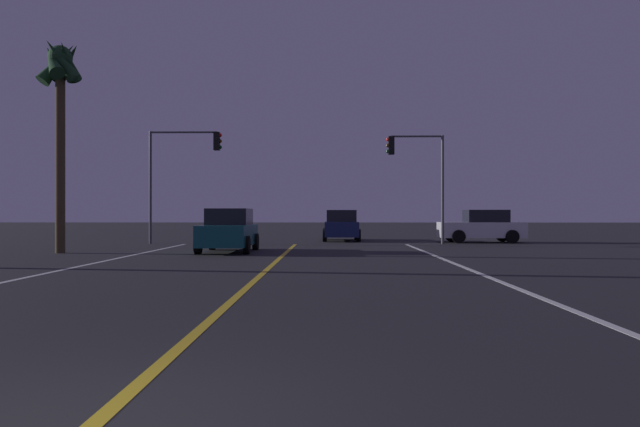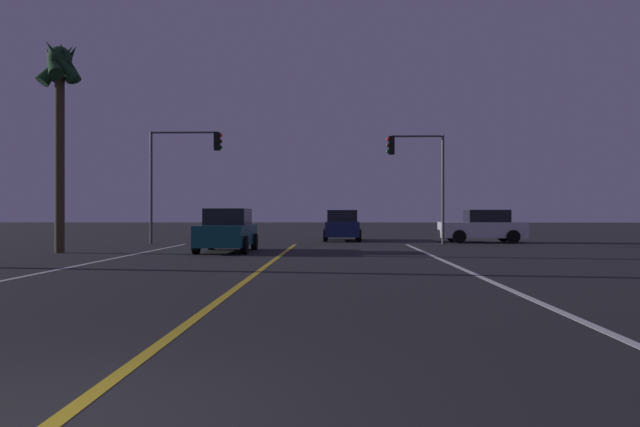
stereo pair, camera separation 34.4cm
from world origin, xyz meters
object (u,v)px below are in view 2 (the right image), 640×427
car_ahead_far (342,226)px  traffic_light_near_left (185,160)px  car_oncoming (227,231)px  palm_tree_left_mid (60,82)px  traffic_light_near_right (416,163)px  car_crossing_side (483,227)px

car_ahead_far → traffic_light_near_left: 9.26m
car_oncoming → palm_tree_left_mid: size_ratio=0.52×
car_ahead_far → palm_tree_left_mid: size_ratio=0.52×
traffic_light_near_right → palm_tree_left_mid: palm_tree_left_mid is taller
car_oncoming → traffic_light_near_right: bearing=127.5°
traffic_light_near_left → traffic_light_near_right: bearing=-0.0°
traffic_light_near_left → palm_tree_left_mid: 8.13m
car_crossing_side → traffic_light_near_right: size_ratio=0.80×
car_oncoming → traffic_light_near_left: size_ratio=0.77×
car_crossing_side → palm_tree_left_mid: size_ratio=0.52×
car_oncoming → traffic_light_near_right: size_ratio=0.80×
car_crossing_side → traffic_light_near_left: traffic_light_near_left is taller
palm_tree_left_mid → car_oncoming: bearing=7.8°
car_oncoming → palm_tree_left_mid: palm_tree_left_mid is taller
palm_tree_left_mid → car_ahead_far: bearing=44.5°
car_ahead_far → car_crossing_side: same height
car_crossing_side → traffic_light_near_right: 5.11m
traffic_light_near_left → palm_tree_left_mid: palm_tree_left_mid is taller
car_oncoming → car_ahead_far: same height
car_ahead_far → car_crossing_side: (7.31, -1.93, 0.00)m
car_ahead_far → palm_tree_left_mid: bearing=134.5°
car_oncoming → traffic_light_near_left: 7.88m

